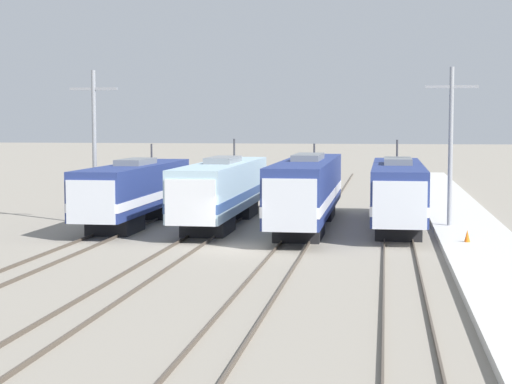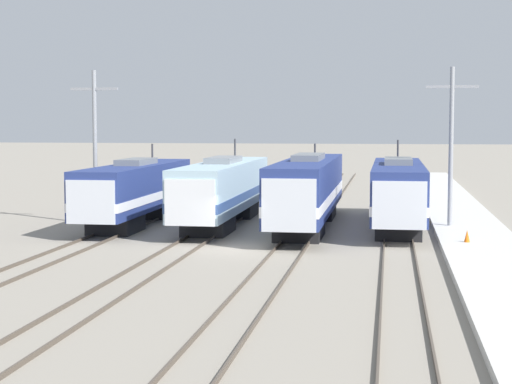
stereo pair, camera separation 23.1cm
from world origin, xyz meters
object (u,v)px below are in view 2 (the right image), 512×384
Objects in this scene: locomotive_center_left at (222,190)px; catenary_tower_right at (451,143)px; catenary_tower_left at (95,141)px; locomotive_far_right at (398,192)px; traffic_cone at (467,236)px; locomotive_center_right at (307,190)px; locomotive_far_left at (134,191)px.

locomotive_center_left is 13.60m from catenary_tower_right.
locomotive_far_right is at bearing 2.04° from catenary_tower_left.
catenary_tower_right is 8.08m from traffic_cone.
locomotive_center_right is 1.15× the size of locomotive_far_right.
locomotive_center_right reaches higher than traffic_cone.
locomotive_center_left reaches higher than traffic_cone.
locomotive_center_right is 2.13× the size of catenary_tower_right.
catenary_tower_right is at bearing -0.04° from locomotive_center_right.
locomotive_center_left reaches higher than locomotive_center_right.
locomotive_far_right reaches higher than locomotive_center_right.
traffic_cone is (8.46, -6.78, -1.59)m from locomotive_center_right.
locomotive_far_left is 15.56m from locomotive_far_right.
locomotive_far_left is at bearing -171.13° from locomotive_center_left.
catenary_tower_right reaches higher than locomotive_center_left.
catenary_tower_left is at bearing -177.96° from locomotive_far_right.
catenary_tower_right is (13.27, -0.76, 2.91)m from locomotive_center_left.
catenary_tower_right is 15.38× the size of traffic_cone.
catenary_tower_right reaches higher than locomotive_center_right.
locomotive_center_right is 8.56m from catenary_tower_right.
catenary_tower_left is at bearing 162.32° from traffic_cone.
locomotive_far_left is at bearing 160.34° from traffic_cone.
locomotive_far_left is 0.91× the size of locomotive_center_left.
locomotive_center_left is 1.91× the size of catenary_tower_right.
locomotive_far_right is at bearing 7.00° from locomotive_center_right.
catenary_tower_right is at bearing 93.18° from traffic_cone.
traffic_cone is at bearing -66.16° from locomotive_far_right.
traffic_cone is at bearing -19.66° from locomotive_far_left.
locomotive_far_right is 4.16m from catenary_tower_right.
locomotive_far_right is at bearing 2.54° from locomotive_far_left.
catenary_tower_right reaches higher than locomotive_far_left.
locomotive_center_right is at bearing 0.02° from catenary_tower_left.
traffic_cone is at bearing -86.82° from catenary_tower_right.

